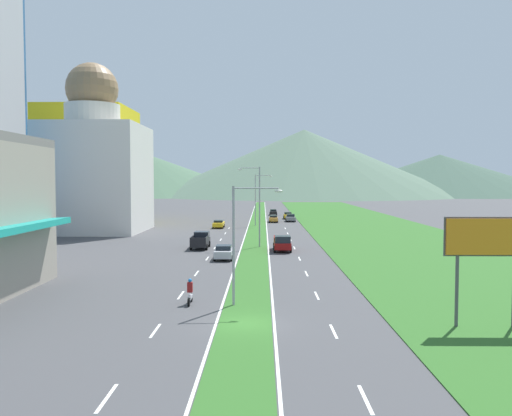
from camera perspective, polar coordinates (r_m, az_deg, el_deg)
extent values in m
plane|color=#424244|center=(32.03, -1.20, -12.56)|extent=(600.00, 600.00, 0.00)
cube|color=#2D6023|center=(91.25, 0.09, -2.41)|extent=(3.20, 240.00, 0.06)
cube|color=#2D6023|center=(93.31, 12.86, -2.36)|extent=(24.00, 240.00, 0.06)
cube|color=silver|center=(22.73, -15.96, -19.30)|extent=(0.16, 2.80, 0.01)
cube|color=silver|center=(31.25, -10.93, -13.00)|extent=(0.16, 2.80, 0.01)
cube|color=silver|center=(40.12, -8.20, -9.40)|extent=(0.16, 2.80, 0.01)
cube|color=silver|center=(49.14, -6.50, -7.09)|extent=(0.16, 2.80, 0.01)
cube|color=silver|center=(58.25, -5.34, -5.51)|extent=(0.16, 2.80, 0.01)
cube|color=silver|center=(67.41, -4.50, -4.35)|extent=(0.16, 2.80, 0.01)
cube|color=silver|center=(76.59, -3.86, -3.46)|extent=(0.16, 2.80, 0.01)
cube|color=silver|center=(85.80, -3.36, -2.77)|extent=(0.16, 2.80, 0.01)
cube|color=silver|center=(95.03, -2.96, -2.21)|extent=(0.16, 2.80, 0.01)
cube|color=silver|center=(22.24, 11.86, -19.76)|extent=(0.16, 2.80, 0.01)
cube|color=silver|center=(30.90, 8.46, -13.16)|extent=(0.16, 2.80, 0.01)
cube|color=silver|center=(39.85, 6.65, -9.47)|extent=(0.16, 2.80, 0.01)
cube|color=silver|center=(48.92, 5.53, -7.14)|extent=(0.16, 2.80, 0.01)
cube|color=silver|center=(58.06, 4.76, -5.53)|extent=(0.16, 2.80, 0.01)
cube|color=silver|center=(67.24, 4.21, -4.36)|extent=(0.16, 2.80, 0.01)
cube|color=silver|center=(76.45, 3.79, -3.48)|extent=(0.16, 2.80, 0.01)
cube|color=silver|center=(85.68, 3.47, -2.78)|extent=(0.16, 2.80, 0.01)
cube|color=silver|center=(94.91, 3.20, -2.22)|extent=(0.16, 2.80, 0.01)
cube|color=silver|center=(91.29, -1.00, -2.42)|extent=(0.16, 240.00, 0.01)
cube|color=silver|center=(91.24, 1.19, -2.42)|extent=(0.16, 240.00, 0.01)
cube|color=silver|center=(92.59, -17.31, 3.08)|extent=(16.90, 16.90, 17.95)
cylinder|color=beige|center=(93.25, -17.41, 9.67)|extent=(9.06, 9.06, 3.45)
sphere|color=olive|center=(93.86, -17.45, 12.29)|extent=(8.63, 8.63, 8.63)
cube|color=yellow|center=(113.31, -17.75, 4.43)|extent=(17.24, 17.24, 23.49)
cone|color=#47664C|center=(328.81, -12.45, 3.69)|extent=(147.74, 147.74, 26.31)
cone|color=#516B56|center=(311.71, 5.26, 4.96)|extent=(180.53, 180.53, 38.95)
cone|color=#3D5647|center=(341.57, 19.38, 3.45)|extent=(148.49, 148.49, 24.86)
cylinder|color=#99999E|center=(35.81, -2.47, -4.19)|extent=(0.18, 0.18, 8.23)
cylinder|color=#99999E|center=(35.53, 0.01, 2.18)|extent=(3.09, 0.19, 0.10)
ellipsoid|color=silver|center=(35.59, 2.50, 1.85)|extent=(0.56, 0.28, 0.20)
cylinder|color=#99999E|center=(67.39, 0.39, 0.10)|extent=(0.18, 0.18, 10.40)
cylinder|color=#99999E|center=(67.40, -0.68, 4.39)|extent=(2.52, 0.22, 0.10)
ellipsoid|color=silver|center=(67.50, -1.75, 4.22)|extent=(0.56, 0.28, 0.20)
cylinder|color=#99999E|center=(99.21, -0.07, 0.84)|extent=(0.18, 0.18, 9.78)
cylinder|color=#99999E|center=(99.01, 0.78, 3.58)|extent=(2.96, 0.35, 0.10)
ellipsoid|color=silver|center=(98.89, 1.64, 3.46)|extent=(0.56, 0.28, 0.20)
cylinder|color=#4C4C51|center=(33.08, 21.06, -8.44)|extent=(0.20, 0.20, 4.29)
cube|color=orange|center=(33.13, 23.92, -2.88)|extent=(4.74, 0.16, 2.10)
cube|color=#4C4C51|center=(33.24, 23.83, -2.86)|extent=(4.94, 0.08, 2.30)
cube|color=yellow|center=(95.76, -4.09, -1.77)|extent=(1.85, 4.79, 0.71)
cube|color=black|center=(95.53, -4.11, -1.45)|extent=(1.60, 2.11, 0.41)
cylinder|color=black|center=(97.35, -4.54, -1.91)|extent=(0.22, 0.64, 0.64)
cylinder|color=black|center=(97.20, -3.50, -1.91)|extent=(0.22, 0.64, 0.64)
cylinder|color=black|center=(94.40, -4.71, -2.06)|extent=(0.22, 0.64, 0.64)
cylinder|color=black|center=(94.25, -3.63, -2.06)|extent=(0.22, 0.64, 0.64)
cube|color=black|center=(130.88, 1.90, -0.50)|extent=(1.72, 4.52, 0.70)
cube|color=black|center=(131.03, 1.90, -0.24)|extent=(1.48, 1.99, 0.46)
cylinder|color=black|center=(129.53, 2.28, -0.69)|extent=(0.22, 0.64, 0.64)
cylinder|color=black|center=(129.49, 1.54, -0.69)|extent=(0.22, 0.64, 0.64)
cylinder|color=black|center=(132.32, 2.24, -0.61)|extent=(0.22, 0.64, 0.64)
cylinder|color=black|center=(132.29, 1.53, -0.61)|extent=(0.22, 0.64, 0.64)
cube|color=yellow|center=(118.24, 3.49, -0.87)|extent=(1.81, 4.11, 0.70)
cube|color=black|center=(118.37, 3.49, -0.57)|extent=(1.56, 1.81, 0.51)
cylinder|color=black|center=(117.04, 3.95, -1.09)|extent=(0.22, 0.64, 0.64)
cylinder|color=black|center=(116.96, 3.10, -1.09)|extent=(0.22, 0.64, 0.64)
cylinder|color=black|center=(119.58, 3.88, -1.00)|extent=(0.22, 0.64, 0.64)
cylinder|color=black|center=(119.50, 3.05, -1.00)|extent=(0.22, 0.64, 0.64)
cube|color=#C6842D|center=(108.83, 1.91, -1.21)|extent=(1.74, 4.67, 0.68)
cube|color=black|center=(108.98, 1.91, -0.91)|extent=(1.50, 2.05, 0.44)
cylinder|color=black|center=(107.43, 2.37, -1.44)|extent=(0.22, 0.64, 0.64)
cylinder|color=black|center=(107.40, 1.48, -1.44)|extent=(0.22, 0.64, 0.64)
cylinder|color=black|center=(110.32, 2.33, -1.33)|extent=(0.22, 0.64, 0.64)
cylinder|color=black|center=(110.29, 1.46, -1.33)|extent=(0.22, 0.64, 0.64)
cube|color=slate|center=(110.79, 3.79, -1.13)|extent=(1.89, 4.45, 0.72)
cube|color=black|center=(110.92, 3.79, -0.80)|extent=(1.63, 1.96, 0.53)
cylinder|color=black|center=(109.49, 4.30, -1.37)|extent=(0.22, 0.64, 0.64)
cylinder|color=black|center=(109.40, 3.35, -1.37)|extent=(0.22, 0.64, 0.64)
cylinder|color=black|center=(112.24, 4.21, -1.26)|extent=(0.22, 0.64, 0.64)
cylinder|color=black|center=(112.14, 3.29, -1.26)|extent=(0.22, 0.64, 0.64)
cube|color=#B2B2B7|center=(57.48, -3.52, -4.91)|extent=(1.89, 4.26, 0.77)
cube|color=black|center=(57.23, -3.54, -4.32)|extent=(1.63, 1.87, 0.48)
cylinder|color=black|center=(58.91, -4.31, -5.10)|extent=(0.22, 0.64, 0.64)
cylinder|color=black|center=(58.77, -2.54, -5.11)|extent=(0.22, 0.64, 0.64)
cylinder|color=black|center=(56.31, -4.54, -5.47)|extent=(0.22, 0.64, 0.64)
cylinder|color=black|center=(56.17, -2.69, -5.49)|extent=(0.22, 0.64, 0.64)
cube|color=black|center=(66.94, -6.09, -3.72)|extent=(2.00, 5.40, 0.80)
cube|color=black|center=(68.43, -5.93, -2.90)|extent=(1.84, 2.00, 0.80)
cube|color=black|center=(65.91, -7.02, -3.29)|extent=(0.10, 3.20, 0.44)
cube|color=black|center=(65.68, -5.39, -3.30)|extent=(0.10, 3.20, 0.44)
cube|color=black|center=(64.26, -6.37, -3.44)|extent=(1.84, 0.10, 0.44)
cylinder|color=black|center=(68.71, -6.72, -3.89)|extent=(0.26, 0.80, 0.80)
cylinder|color=black|center=(68.48, -5.13, -3.90)|extent=(0.26, 0.80, 0.80)
cylinder|color=black|center=(65.52, -7.09, -4.22)|extent=(0.26, 0.80, 0.80)
cylinder|color=black|center=(65.28, -5.42, -4.24)|extent=(0.26, 0.80, 0.80)
cube|color=maroon|center=(64.43, 2.87, -3.97)|extent=(2.00, 5.40, 0.80)
cube|color=black|center=(62.74, 2.93, -3.42)|extent=(1.84, 2.00, 0.80)
cube|color=maroon|center=(65.49, 3.66, -3.31)|extent=(0.10, 3.20, 0.44)
cube|color=maroon|center=(65.42, 2.01, -3.31)|extent=(0.10, 3.20, 0.44)
cube|color=maroon|center=(66.99, 2.79, -3.17)|extent=(1.84, 0.10, 0.44)
cylinder|color=black|center=(62.91, 3.80, -4.51)|extent=(0.26, 0.80, 0.80)
cylinder|color=black|center=(62.84, 2.05, -4.51)|extent=(0.26, 0.80, 0.80)
cylinder|color=black|center=(66.12, 3.65, -4.14)|extent=(0.26, 0.80, 0.80)
cylinder|color=black|center=(66.05, 1.99, -4.14)|extent=(0.26, 0.80, 0.80)
cylinder|color=black|center=(37.92, -7.04, -9.66)|extent=(0.10, 0.60, 0.60)
cylinder|color=black|center=(36.56, -7.34, -10.14)|extent=(0.12, 0.60, 0.60)
cube|color=#B2B2B7|center=(37.20, -7.19, -9.63)|extent=(0.20, 1.12, 0.25)
ellipsoid|color=#B2B2B7|center=(37.32, -7.15, -9.03)|extent=(0.24, 0.44, 0.24)
cube|color=maroon|center=(36.95, -7.22, -8.57)|extent=(0.36, 0.28, 0.70)
sphere|color=blue|center=(36.91, -7.21, -7.84)|extent=(0.26, 0.26, 0.26)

